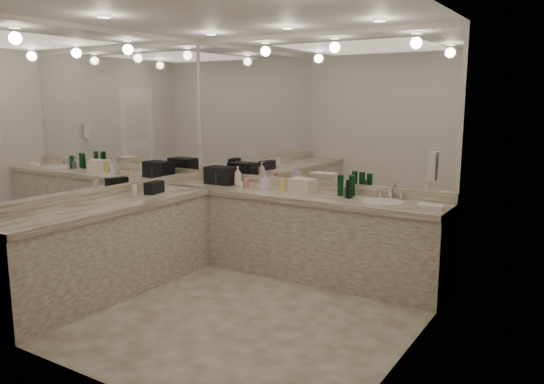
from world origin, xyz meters
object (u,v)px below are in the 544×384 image
Objects in this scene: soap_bottle_c at (306,185)px; wall_phone at (433,166)px; black_toiletry_bag at (221,175)px; hand_towel at (430,207)px; soap_bottle_a at (238,176)px; sink at (383,202)px; cream_cosmetic_case at (303,185)px; soap_bottle_b at (265,182)px.

wall_phone is at bearing -20.46° from soap_bottle_c.
soap_bottle_c is at bearing 159.54° from wall_phone.
wall_phone is at bearing -11.87° from black_toiletry_bag.
soap_bottle_a reaches higher than hand_towel.
black_toiletry_bag is at bearing 178.47° from sink.
hand_towel is at bearing -2.65° from soap_bottle_a.
hand_towel is at bearing 5.94° from cream_cosmetic_case.
cream_cosmetic_case is 1.78× the size of soap_bottle_c.
black_toiletry_bag reaches higher than sink.
soap_bottle_a is at bearing -178.68° from soap_bottle_c.
black_toiletry_bag is 1.15m from soap_bottle_c.
cream_cosmetic_case is 0.86m from soap_bottle_a.
cream_cosmetic_case is at bearing 160.65° from wall_phone.
soap_bottle_a reaches higher than cream_cosmetic_case.
soap_bottle_a reaches higher than soap_bottle_b.
soap_bottle_b is at bearing -9.16° from black_toiletry_bag.
sink is 1.83× the size of wall_phone.
black_toiletry_bag is 1.28× the size of cream_cosmetic_case.
soap_bottle_b is at bearing 179.63° from hand_towel.
hand_towel is (2.51, -0.12, -0.08)m from black_toiletry_bag.
hand_towel is 1.45× the size of soap_bottle_c.
wall_phone is at bearing -39.57° from sink.
black_toiletry_bag is 0.70m from soap_bottle_b.
soap_bottle_a is (-0.85, -0.00, 0.03)m from cream_cosmetic_case.
hand_towel is 1.82m from soap_bottle_b.
sink is 1.34m from soap_bottle_b.
soap_bottle_b is 1.25× the size of soap_bottle_c.
soap_bottle_c is (-0.89, 0.06, 0.08)m from sink.
soap_bottle_a reaches higher than sink.
cream_cosmetic_case is at bearing 0.03° from soap_bottle_a.
cream_cosmetic_case is at bearing -0.95° from black_toiletry_bag.
wall_phone is 1.05× the size of hand_towel.
soap_bottle_c is at bearing 1.32° from soap_bottle_a.
sink is at bearing -3.61° from soap_bottle_c.
wall_phone is at bearing -12.68° from soap_bottle_a.
cream_cosmetic_case is at bearing -150.20° from soap_bottle_c.
soap_bottle_b reaches higher than cream_cosmetic_case.
sink is 0.92m from cream_cosmetic_case.
soap_bottle_c is (0.45, 0.11, -0.02)m from soap_bottle_b.
sink is 1.56× the size of cream_cosmetic_case.
soap_bottle_a reaches higher than black_toiletry_bag.
wall_phone reaches higher than soap_bottle_b.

